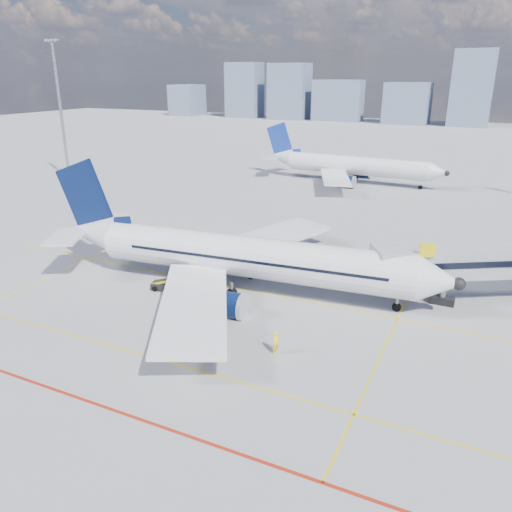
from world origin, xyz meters
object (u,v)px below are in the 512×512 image
Objects in this scene: ramp_worker at (276,342)px; second_aircraft at (349,165)px; cargo_dolly at (187,330)px; belt_loader at (173,285)px; main_aircraft at (234,256)px; baggage_tug at (208,326)px.

second_aircraft is at bearing 21.65° from ramp_worker.
cargo_dolly is 7.01m from ramp_worker.
belt_loader reaches higher than cargo_dolly.
cargo_dolly is (1.66, -10.97, -2.25)m from main_aircraft.
baggage_tug is at bearing -79.83° from main_aircraft.
main_aircraft is at bearing -82.89° from second_aircraft.
baggage_tug is 0.48× the size of belt_loader.
second_aircraft is (-3.82, 53.81, 0.01)m from main_aircraft.
belt_loader is (-4.97, -3.30, -2.65)m from main_aircraft.
baggage_tug is 5.96m from ramp_worker.
ramp_worker reaches higher than baggage_tug.
main_aircraft is 15.36× the size of baggage_tug.
main_aircraft reaches higher than belt_loader.
belt_loader is at bearing -151.60° from main_aircraft.
main_aircraft reaches higher than baggage_tug.
main_aircraft is at bearing 19.77° from belt_loader.
main_aircraft reaches higher than cargo_dolly.
second_aircraft reaches higher than ramp_worker.
belt_loader is 3.01× the size of ramp_worker.
main_aircraft is 6.53m from belt_loader.
second_aircraft is 57.18m from belt_loader.
main_aircraft is 7.34× the size of belt_loader.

